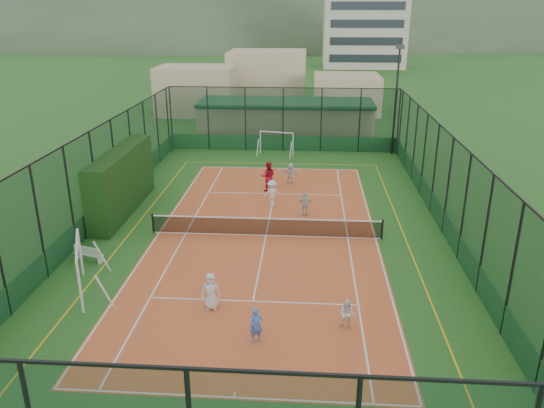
{
  "coord_description": "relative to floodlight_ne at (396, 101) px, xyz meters",
  "views": [
    {
      "loc": [
        2.01,
        -24.47,
        10.89
      ],
      "look_at": [
        0.21,
        1.39,
        1.2
      ],
      "focal_mm": 35.0,
      "sensor_mm": 36.0,
      "label": 1
    }
  ],
  "objects": [
    {
      "name": "ground",
      "position": [
        -8.6,
        -16.6,
        -4.12
      ],
      "size": [
        300.0,
        300.0,
        0.0
      ],
      "primitive_type": "plane",
      "color": "#2C5B1F",
      "rests_on": "ground"
    },
    {
      "name": "court_slab",
      "position": [
        -8.6,
        -16.6,
        -4.12
      ],
      "size": [
        11.17,
        23.97,
        0.01
      ],
      "primitive_type": "cube",
      "color": "#CB512D",
      "rests_on": "ground"
    },
    {
      "name": "tennis_net",
      "position": [
        -8.6,
        -16.6,
        -3.59
      ],
      "size": [
        11.67,
        0.12,
        1.06
      ],
      "primitive_type": null,
      "color": "black",
      "rests_on": "ground"
    },
    {
      "name": "perimeter_fence",
      "position": [
        -8.6,
        -16.6,
        -1.62
      ],
      "size": [
        18.12,
        34.12,
        5.0
      ],
      "primitive_type": null,
      "color": "#11331E",
      "rests_on": "ground"
    },
    {
      "name": "floodlight_ne",
      "position": [
        0.0,
        0.0,
        0.0
      ],
      "size": [
        0.6,
        0.26,
        8.25
      ],
      "primitive_type": null,
      "color": "black",
      "rests_on": "ground"
    },
    {
      "name": "clubhouse",
      "position": [
        -8.6,
        5.4,
        -2.55
      ],
      "size": [
        15.2,
        7.2,
        3.15
      ],
      "primitive_type": null,
      "color": "tan",
      "rests_on": "ground"
    },
    {
      "name": "distant_hills",
      "position": [
        -8.6,
        133.4,
        -4.12
      ],
      "size": [
        200.0,
        60.0,
        24.0
      ],
      "primitive_type": null,
      "color": "#384C33",
      "rests_on": "ground"
    },
    {
      "name": "hedge_left",
      "position": [
        -16.9,
        -13.65,
        -2.38
      ],
      "size": [
        1.2,
        7.98,
        3.49
      ],
      "primitive_type": "cube",
      "color": "black",
      "rests_on": "ground"
    },
    {
      "name": "white_bench",
      "position": [
        -16.4,
        -20.02,
        -3.72
      ],
      "size": [
        1.49,
        0.81,
        0.81
      ],
      "primitive_type": null,
      "rotation": [
        0.0,
        0.0,
        -0.31
      ],
      "color": "white",
      "rests_on": "ground"
    },
    {
      "name": "futsal_goal_near",
      "position": [
        -15.54,
        -22.79,
        -3.06
      ],
      "size": [
        3.42,
        2.15,
        2.13
      ],
      "primitive_type": null,
      "rotation": [
        0.0,
        0.0,
        1.96
      ],
      "color": "white",
      "rests_on": "ground"
    },
    {
      "name": "futsal_goal_far",
      "position": [
        -9.04,
        -0.86,
        -3.24
      ],
      "size": [
        2.84,
        1.36,
        1.77
      ],
      "primitive_type": null,
      "rotation": [
        0.0,
        0.0,
        -0.22
      ],
      "color": "white",
      "rests_on": "ground"
    },
    {
      "name": "child_near_left",
      "position": [
        -10.14,
        -23.61,
        -3.38
      ],
      "size": [
        0.78,
        0.57,
        1.47
      ],
      "primitive_type": "imported",
      "rotation": [
        0.0,
        0.0,
        0.15
      ],
      "color": "silver",
      "rests_on": "court_slab"
    },
    {
      "name": "child_near_mid",
      "position": [
        -8.2,
        -25.63,
        -3.47
      ],
      "size": [
        0.54,
        0.45,
        1.29
      ],
      "primitive_type": "imported",
      "rotation": [
        0.0,
        0.0,
        0.34
      ],
      "color": "#4B72D4",
      "rests_on": "court_slab"
    },
    {
      "name": "child_near_right",
      "position": [
        -5.04,
        -24.6,
        -3.54
      ],
      "size": [
        0.67,
        0.58,
        1.15
      ],
      "primitive_type": "imported",
      "rotation": [
        0.0,
        0.0,
        -0.3
      ],
      "color": "white",
      "rests_on": "court_slab"
    },
    {
      "name": "child_far_left",
      "position": [
        -8.62,
        -12.31,
        -3.34
      ],
      "size": [
        1.13,
        0.87,
        1.55
      ],
      "primitive_type": "imported",
      "rotation": [
        0.0,
        0.0,
        3.47
      ],
      "color": "silver",
      "rests_on": "court_slab"
    },
    {
      "name": "child_far_right",
      "position": [
        -6.66,
        -13.78,
        -3.43
      ],
      "size": [
        0.82,
        0.39,
        1.36
      ],
      "primitive_type": "imported",
      "rotation": [
        0.0,
        0.0,
        3.22
      ],
      "color": "silver",
      "rests_on": "court_slab"
    },
    {
      "name": "child_far_back",
      "position": [
        -7.69,
        -8.06,
        -3.44
      ],
      "size": [
        1.32,
        0.68,
        1.36
      ],
      "primitive_type": "imported",
      "rotation": [
        0.0,
        0.0,
        2.91
      ],
      "color": "silver",
      "rests_on": "court_slab"
    },
    {
      "name": "coach",
      "position": [
        -9.02,
        -9.68,
        -3.17
      ],
      "size": [
        0.96,
        0.77,
        1.89
      ],
      "primitive_type": "imported",
      "rotation": [
        0.0,
        0.0,
        3.21
      ],
      "color": "#AB1223",
      "rests_on": "court_slab"
    },
    {
      "name": "tennis_balls",
      "position": [
        -10.0,
        -15.07,
        -4.08
      ],
      "size": [
        4.45,
        1.61,
        0.07
      ],
      "color": "#CCE033",
      "rests_on": "court_slab"
    }
  ]
}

